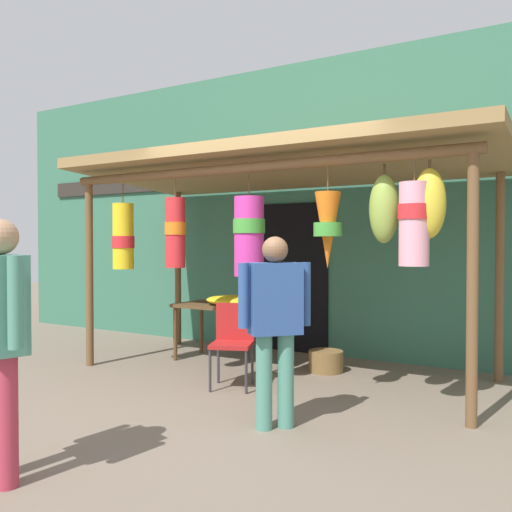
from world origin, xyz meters
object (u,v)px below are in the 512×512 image
object	(u,v)px
display_table	(232,311)
folding_chair	(233,337)
wicker_basket_spare	(326,361)
customer_foreground	(275,317)
vendor_in_orange	(1,328)
flower_heap_on_table	(235,301)

from	to	relation	value
display_table	folding_chair	xyz separation A→B (m)	(0.64, -0.94, -0.13)
wicker_basket_spare	customer_foreground	world-z (taller)	customer_foreground
wicker_basket_spare	vendor_in_orange	size ratio (longest dim) A/B	0.24
vendor_in_orange	flower_heap_on_table	bearing A→B (deg)	99.40
display_table	customer_foreground	bearing A→B (deg)	-48.59
vendor_in_orange	display_table	bearing A→B (deg)	100.54
flower_heap_on_table	folding_chair	distance (m)	1.08
flower_heap_on_table	customer_foreground	size ratio (longest dim) A/B	0.49
flower_heap_on_table	vendor_in_orange	distance (m)	3.54
folding_chair	wicker_basket_spare	distance (m)	1.27
display_table	flower_heap_on_table	world-z (taller)	flower_heap_on_table
folding_chair	wicker_basket_spare	bearing A→B (deg)	62.45
flower_heap_on_table	customer_foreground	bearing A→B (deg)	-49.25
vendor_in_orange	customer_foreground	size ratio (longest dim) A/B	1.06
flower_heap_on_table	customer_foreground	xyz separation A→B (m)	(1.53, -1.78, 0.12)
display_table	wicker_basket_spare	world-z (taller)	display_table
customer_foreground	folding_chair	bearing A→B (deg)	137.61
vendor_in_orange	customer_foreground	distance (m)	1.96
vendor_in_orange	customer_foreground	world-z (taller)	vendor_in_orange
folding_chair	vendor_in_orange	distance (m)	2.64
flower_heap_on_table	vendor_in_orange	world-z (taller)	vendor_in_orange
display_table	folding_chair	world-z (taller)	folding_chair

